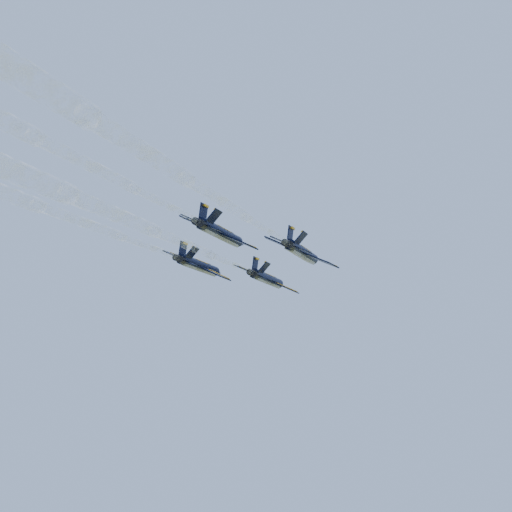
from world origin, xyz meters
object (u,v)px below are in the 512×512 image
Objects in this scene: jet_lead at (268,279)px; jet_left at (199,266)px; jet_right at (302,253)px; jet_slot at (221,234)px.

jet_left is at bearing -128.92° from jet_lead.
jet_right is 1.00× the size of jet_slot.
jet_right is (16.28, 4.31, 0.00)m from jet_left.
jet_left and jet_slot have the same top height.
jet_lead and jet_left have the same top height.
jet_slot is at bearing -128.19° from jet_right.
jet_left is 1.00× the size of jet_right.
jet_right is at bearing 51.81° from jet_slot.
jet_left is at bearing 125.23° from jet_slot.
jet_lead is 1.00× the size of jet_slot.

